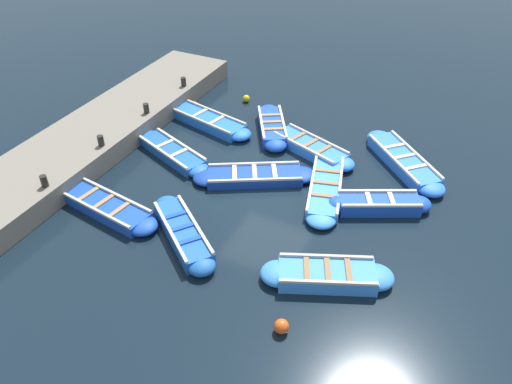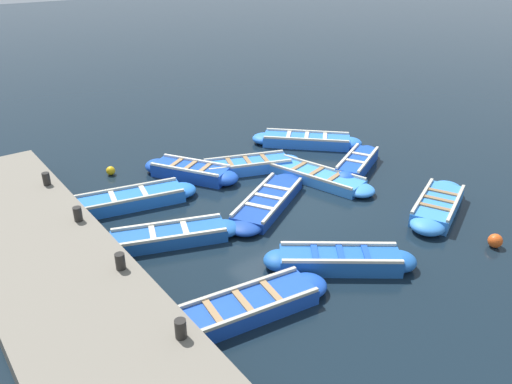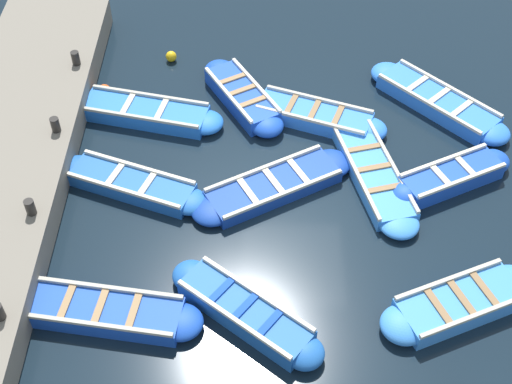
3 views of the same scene
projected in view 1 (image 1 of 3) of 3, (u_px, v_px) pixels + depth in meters
name	position (u px, v px, depth m)	size (l,w,h in m)	color
ground_plane	(267.00, 186.00, 15.55)	(120.00, 120.00, 0.00)	black
boat_inner_gap	(379.00, 204.00, 14.50)	(3.04, 1.97, 0.46)	#1947B7
boat_bow_out	(326.00, 187.00, 15.24)	(1.83, 4.02, 0.36)	#3884E0
boat_tucked	(403.00, 161.00, 16.32)	(3.39, 3.45, 0.43)	blue
boat_far_corner	(183.00, 233.00, 13.51)	(3.18, 2.69, 0.46)	#1E59AD
boat_drifting	(172.00, 152.00, 16.78)	(3.60, 1.98, 0.38)	#1E59AD
boat_outer_left	(208.00, 121.00, 18.47)	(3.97, 1.68, 0.41)	blue
boat_alongside	(327.00, 275.00, 12.28)	(3.38, 2.11, 0.45)	#3884E0
boat_mid_row	(272.00, 127.00, 18.06)	(2.30, 3.18, 0.47)	#1947B7
boat_outer_right	(310.00, 147.00, 17.00)	(3.64, 2.01, 0.41)	blue
boat_broadside	(255.00, 176.00, 15.71)	(3.82, 2.66, 0.36)	navy
boat_near_quay	(105.00, 206.00, 14.47)	(3.96, 1.37, 0.40)	#1947B7
quay_wall	(103.00, 130.00, 17.56)	(2.78, 13.20, 0.71)	slate
bollard_north	(184.00, 82.00, 19.51)	(0.20, 0.20, 0.35)	black
bollard_mid_north	(146.00, 108.00, 17.76)	(0.20, 0.20, 0.35)	black
bollard_mid_south	(101.00, 141.00, 16.00)	(0.20, 0.20, 0.35)	black
bollard_south	(44.00, 181.00, 14.25)	(0.20, 0.20, 0.35)	black
buoy_orange_near	(281.00, 326.00, 11.08)	(0.34, 0.34, 0.34)	#E05119
buoy_yellow_far	(194.00, 106.00, 19.43)	(0.35, 0.35, 0.35)	#E05119
buoy_white_drifting	(246.00, 99.00, 19.99)	(0.28, 0.28, 0.28)	#EAB214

